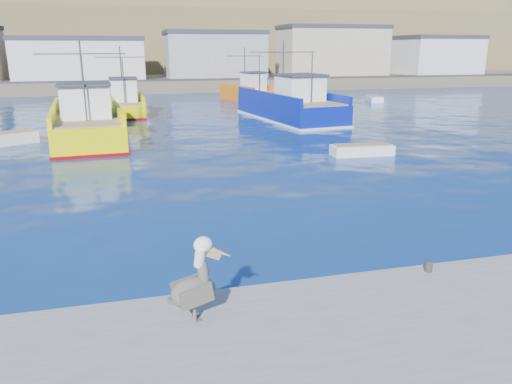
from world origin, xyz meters
TOP-DOWN VIEW (x-y plane):
  - ground at (0.00, 0.00)m, footprint 260.00×260.00m
  - dock_bollards at (0.60, -3.40)m, footprint 36.20×0.20m
  - far_shore at (0.00, 109.20)m, footprint 200.00×81.00m
  - trawler_yellow_a at (-6.81, 21.89)m, footprint 5.97×13.37m
  - trawler_yellow_b at (-4.29, 35.44)m, footprint 4.57×9.77m
  - trawler_blue at (9.81, 28.15)m, footprint 6.65×13.96m
  - boat_orange at (10.28, 44.98)m, footprint 5.48×9.45m
  - skiff_left at (-12.21, 21.35)m, footprint 4.64×3.49m
  - skiff_mid at (9.02, 12.55)m, footprint 3.68×1.47m
  - skiff_far at (24.28, 40.32)m, footprint 2.40×4.15m
  - pelican at (-3.10, -4.19)m, footprint 1.47×0.81m

SIDE VIEW (x-z plane):
  - ground at x=0.00m, z-range 0.00..0.00m
  - skiff_mid at x=9.02m, z-range -0.14..0.64m
  - skiff_far at x=24.28m, z-range -0.15..0.70m
  - skiff_left at x=-12.21m, z-range -0.17..0.79m
  - dock_bollards at x=0.60m, z-range 0.50..0.80m
  - trawler_yellow_b at x=-4.29m, z-range -2.20..4.11m
  - boat_orange at x=10.28m, z-range -2.02..4.14m
  - trawler_yellow_a at x=-6.81m, z-range -2.23..4.51m
  - trawler_blue at x=9.81m, z-range -2.24..4.55m
  - pelican at x=-3.10m, z-range 0.37..2.18m
  - far_shore at x=0.00m, z-range -3.02..20.98m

